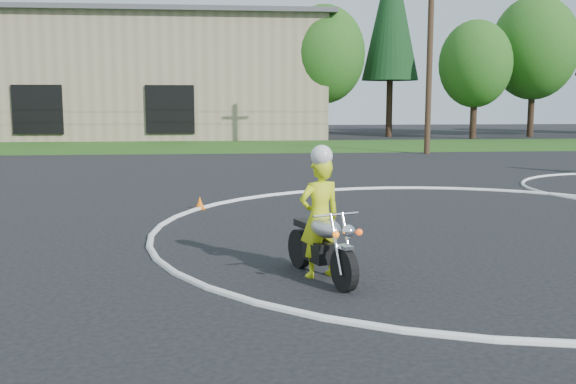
{
  "coord_description": "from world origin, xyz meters",
  "views": [
    {
      "loc": [
        -4.61,
        -8.85,
        2.48
      ],
      "look_at": [
        -3.65,
        0.88,
        1.1
      ],
      "focal_mm": 40.0,
      "sensor_mm": 36.0,
      "label": 1
    }
  ],
  "objects": [
    {
      "name": "rider_primary_grp",
      "position": [
        -3.29,
        -0.03,
        0.91
      ],
      "size": [
        0.72,
        0.59,
        1.89
      ],
      "rotation": [
        0.0,
        0.0,
        0.33
      ],
      "color": "#C6D816",
      "rests_on": "ground"
    },
    {
      "name": "primary_motorcycle",
      "position": [
        -3.28,
        -0.16,
        0.49
      ],
      "size": [
        0.84,
        1.87,
        1.02
      ],
      "rotation": [
        0.0,
        0.0,
        0.33
      ],
      "color": "black",
      "rests_on": "ground"
    },
    {
      "name": "ground",
      "position": [
        0.0,
        0.0,
        0.0
      ],
      "size": [
        120.0,
        120.0,
        0.0
      ],
      "primitive_type": "plane",
      "color": "black",
      "rests_on": "ground"
    },
    {
      "name": "grass_strip",
      "position": [
        0.0,
        27.0,
        0.01
      ],
      "size": [
        120.0,
        10.0,
        0.02
      ],
      "primitive_type": "cube",
      "color": "#1E4714",
      "rests_on": "ground"
    },
    {
      "name": "utility_poles",
      "position": [
        5.0,
        21.0,
        5.2
      ],
      "size": [
        41.6,
        1.12,
        10.0
      ],
      "color": "#473321",
      "rests_on": "ground"
    },
    {
      "name": "course_markings",
      "position": [
        2.17,
        4.35,
        0.01
      ],
      "size": [
        19.05,
        19.05,
        0.12
      ],
      "color": "silver",
      "rests_on": "ground"
    },
    {
      "name": "treeline",
      "position": [
        14.78,
        34.61,
        6.62
      ],
      "size": [
        38.2,
        8.1,
        14.52
      ],
      "color": "#382619",
      "rests_on": "ground"
    },
    {
      "name": "warehouse",
      "position": [
        -18.0,
        39.99,
        4.16
      ],
      "size": [
        41.0,
        17.0,
        8.3
      ],
      "color": "tan",
      "rests_on": "ground"
    }
  ]
}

